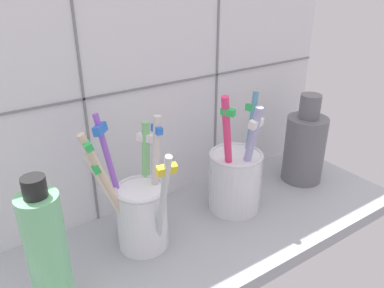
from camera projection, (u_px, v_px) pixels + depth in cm
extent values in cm
cube|color=#9EA3A8|center=(201.00, 237.00, 54.62)|extent=(64.00, 22.00, 2.00)
cube|color=white|center=(153.00, 69.00, 54.50)|extent=(64.00, 2.00, 45.00)
cube|color=gray|center=(82.00, 83.00, 48.22)|extent=(0.30, 0.20, 45.00)
cube|color=gray|center=(217.00, 61.00, 59.13)|extent=(0.30, 0.20, 45.00)
cube|color=gray|center=(157.00, 85.00, 54.56)|extent=(64.00, 0.20, 0.30)
cylinder|color=white|center=(142.00, 217.00, 50.01)|extent=(6.53, 6.53, 8.53)
torus|color=silver|center=(140.00, 189.00, 48.21)|extent=(6.70, 6.70, 0.50)
cylinder|color=beige|center=(113.00, 195.00, 46.09)|extent=(6.66, 1.38, 17.38)
cube|color=green|center=(87.00, 145.00, 41.96)|extent=(1.20, 2.35, 1.06)
cylinder|color=silver|center=(162.00, 207.00, 45.31)|extent=(1.53, 5.80, 15.75)
cube|color=yellow|center=(167.00, 170.00, 41.40)|extent=(2.40, 1.35, 1.27)
cylinder|color=#9657D5|center=(115.00, 182.00, 48.13)|extent=(3.28, 3.37, 17.99)
cube|color=blue|center=(100.00, 129.00, 45.36)|extent=(2.35, 2.31, 1.23)
cylinder|color=silver|center=(155.00, 180.00, 49.22)|extent=(2.37, 1.09, 17.30)
cube|color=blue|center=(157.00, 129.00, 46.54)|extent=(0.91, 1.97, 0.95)
cylinder|color=silver|center=(116.00, 203.00, 47.04)|extent=(6.46, 2.01, 14.68)
cube|color=green|center=(95.00, 167.00, 43.93)|extent=(1.39, 2.16, 1.22)
cylinder|color=#81D27F|center=(146.00, 179.00, 51.35)|extent=(2.98, 2.58, 15.57)
cube|color=white|center=(146.00, 138.00, 49.51)|extent=(2.17, 2.45, 1.09)
cylinder|color=white|center=(235.00, 181.00, 57.90)|extent=(7.84, 7.84, 8.90)
torus|color=silver|center=(236.00, 155.00, 56.01)|extent=(7.94, 7.94, 0.50)
cylinder|color=#579CBA|center=(248.00, 148.00, 57.89)|extent=(3.33, 1.82, 17.19)
cube|color=green|center=(254.00, 108.00, 55.89)|extent=(1.51, 2.62, 1.10)
cylinder|color=#F93771|center=(228.00, 157.00, 53.67)|extent=(4.85, 3.13, 18.78)
cube|color=green|center=(226.00, 111.00, 49.43)|extent=(1.65, 2.04, 1.06)
cylinder|color=#A4A6D6|center=(247.00, 161.00, 54.50)|extent=(1.96, 3.94, 16.86)
cube|color=white|center=(256.00, 123.00, 51.39)|extent=(2.64, 1.62, 1.23)
cylinder|color=slate|center=(304.00, 149.00, 65.18)|extent=(6.71, 6.71, 11.27)
cylinder|color=slate|center=(310.00, 106.00, 61.96)|extent=(3.36, 3.36, 3.92)
cylinder|color=#77CD8E|center=(49.00, 259.00, 38.37)|extent=(4.04, 4.04, 14.75)
cylinder|color=black|center=(34.00, 187.00, 34.83)|extent=(2.22, 2.22, 2.00)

